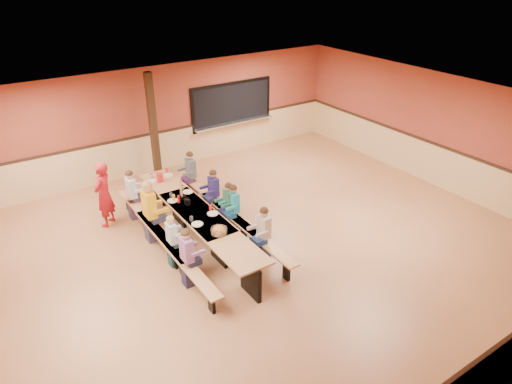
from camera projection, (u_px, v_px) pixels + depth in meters
ground at (249, 250)px, 9.78m from camera, size 12.00×12.00×0.00m
room_envelope at (248, 223)px, 9.46m from camera, size 12.04×10.04×3.02m
kitchen_pass_through at (232, 106)px, 14.03m from camera, size 2.78×0.28×1.38m
structural_post at (153, 128)px, 12.24m from camera, size 0.18×0.18×3.00m
cafeteria_table_main at (185, 208)px, 10.34m from camera, size 1.91×3.70×0.74m
cafeteria_table_second at (210, 233)px, 9.42m from camera, size 1.91×3.70×0.74m
seated_child_white_left at (172, 241)px, 9.07m from camera, size 0.34×0.27×1.14m
seated_adult_yellow at (150, 212)px, 9.84m from camera, size 0.47×0.38×1.41m
seated_child_grey_left at (132, 195)px, 10.72m from camera, size 0.38×0.31×1.23m
seated_child_teal_right at (234, 210)px, 10.14m from camera, size 0.36×0.30×1.19m
seated_child_navy_right at (214, 194)px, 10.81m from camera, size 0.37×0.30×1.20m
seated_child_char_right at (191, 175)px, 11.69m from camera, size 0.38×0.31×1.24m
seated_child_purple_sec at (187, 258)px, 8.50m from camera, size 0.38×0.31×1.22m
seated_child_green_sec at (229, 207)px, 10.25m from camera, size 0.36×0.29×1.19m
seated_child_tan_sec at (264, 235)px, 9.22m from camera, size 0.37×0.31×1.22m
standing_woman at (104, 195)px, 10.39m from camera, size 0.67×0.67×1.56m
punch_pitcher at (160, 178)px, 11.02m from camera, size 0.16×0.16×0.22m
chip_bowl at (219, 230)px, 8.98m from camera, size 0.32×0.32×0.15m
napkin_dispenser at (187, 202)px, 10.03m from camera, size 0.10×0.14×0.13m
condiment_mustard at (174, 198)px, 10.15m from camera, size 0.06×0.06×0.17m
condiment_ketchup at (179, 199)px, 10.09m from camera, size 0.06×0.06×0.17m
table_paddle at (181, 193)px, 10.27m from camera, size 0.16×0.16×0.56m
place_settings at (184, 198)px, 10.22m from camera, size 0.65×3.30×0.11m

